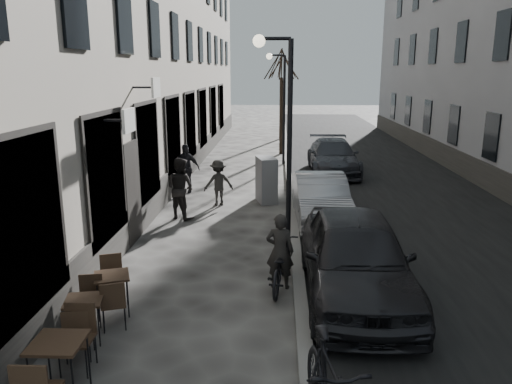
# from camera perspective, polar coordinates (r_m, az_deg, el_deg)

# --- Properties ---
(road) EXTENTS (7.30, 60.00, 0.00)m
(road) POSITION_cam_1_polar(r_m,az_deg,el_deg) (22.20, 13.18, 2.12)
(road) COLOR black
(road) RESTS_ON ground
(kerb) EXTENTS (0.25, 60.00, 0.12)m
(kerb) POSITION_cam_1_polar(r_m,az_deg,el_deg) (21.81, 3.72, 2.41)
(kerb) COLOR slate
(kerb) RESTS_ON ground
(streetlamp_near) EXTENTS (0.90, 0.28, 5.09)m
(streetlamp_near) POSITION_cam_1_polar(r_m,az_deg,el_deg) (11.44, 3.01, 7.88)
(streetlamp_near) COLOR black
(streetlamp_near) RESTS_ON ground
(streetlamp_far) EXTENTS (0.90, 0.28, 5.09)m
(streetlamp_far) POSITION_cam_1_polar(r_m,az_deg,el_deg) (23.41, 2.82, 10.85)
(streetlamp_far) COLOR black
(streetlamp_far) RESTS_ON ground
(tree_near) EXTENTS (2.40, 2.40, 5.70)m
(tree_near) POSITION_cam_1_polar(r_m,az_deg,el_deg) (26.39, 3.00, 14.43)
(tree_near) COLOR black
(tree_near) RESTS_ON ground
(tree_far) EXTENTS (2.40, 2.40, 5.70)m
(tree_far) POSITION_cam_1_polar(r_m,az_deg,el_deg) (32.39, 2.93, 14.29)
(tree_far) COLOR black
(tree_far) RESTS_ON ground
(bistro_set_a) EXTENTS (0.69, 1.67, 0.98)m
(bistro_set_a) POSITION_cam_1_polar(r_m,az_deg,el_deg) (7.54, -21.54, -17.72)
(bistro_set_a) COLOR #301F15
(bistro_set_a) RESTS_ON ground
(bistro_set_b) EXTENTS (0.70, 1.50, 0.86)m
(bistro_set_b) POSITION_cam_1_polar(r_m,az_deg,el_deg) (8.82, -18.96, -13.17)
(bistro_set_b) COLOR #301F15
(bistro_set_b) RESTS_ON ground
(bistro_set_c) EXTENTS (0.88, 1.54, 0.88)m
(bistro_set_c) POSITION_cam_1_polar(r_m,az_deg,el_deg) (9.56, -16.07, -10.71)
(bistro_set_c) COLOR #301F15
(bistro_set_c) RESTS_ON ground
(utility_cabinet) EXTENTS (0.79, 1.11, 1.51)m
(utility_cabinet) POSITION_cam_1_polar(r_m,az_deg,el_deg) (16.73, 1.20, 1.40)
(utility_cabinet) COLOR slate
(utility_cabinet) RESTS_ON ground
(bicycle) EXTENTS (0.87, 1.89, 0.96)m
(bicycle) POSITION_cam_1_polar(r_m,az_deg,el_deg) (10.23, 2.73, -8.36)
(bicycle) COLOR black
(bicycle) RESTS_ON ground
(cyclist_rider) EXTENTS (0.61, 0.45, 1.56)m
(cyclist_rider) POSITION_cam_1_polar(r_m,az_deg,el_deg) (10.12, 2.75, -6.77)
(cyclist_rider) COLOR black
(cyclist_rider) RESTS_ON ground
(pedestrian_near) EXTENTS (1.13, 1.07, 1.85)m
(pedestrian_near) POSITION_cam_1_polar(r_m,az_deg,el_deg) (14.95, -8.65, 0.42)
(pedestrian_near) COLOR black
(pedestrian_near) RESTS_ON ground
(pedestrian_mid) EXTENTS (1.10, 0.83, 1.51)m
(pedestrian_mid) POSITION_cam_1_polar(r_m,az_deg,el_deg) (16.36, -4.31, 1.09)
(pedestrian_mid) COLOR #292724
(pedestrian_mid) RESTS_ON ground
(pedestrian_far) EXTENTS (1.04, 0.45, 1.77)m
(pedestrian_far) POSITION_cam_1_polar(r_m,az_deg,el_deg) (18.21, -8.07, 2.70)
(pedestrian_far) COLOR black
(pedestrian_far) RESTS_ON ground
(car_near) EXTENTS (1.98, 4.90, 1.67)m
(car_near) POSITION_cam_1_polar(r_m,az_deg,el_deg) (9.85, 11.32, -7.28)
(car_near) COLOR black
(car_near) RESTS_ON ground
(car_mid) EXTENTS (1.61, 4.23, 1.38)m
(car_mid) POSITION_cam_1_polar(r_m,az_deg,el_deg) (14.64, 7.41, -0.77)
(car_mid) COLOR #93959B
(car_mid) RESTS_ON ground
(car_far) EXTENTS (2.05, 4.95, 1.43)m
(car_far) POSITION_cam_1_polar(r_m,az_deg,el_deg) (21.80, 8.79, 4.03)
(car_far) COLOR #33363C
(car_far) RESTS_ON ground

